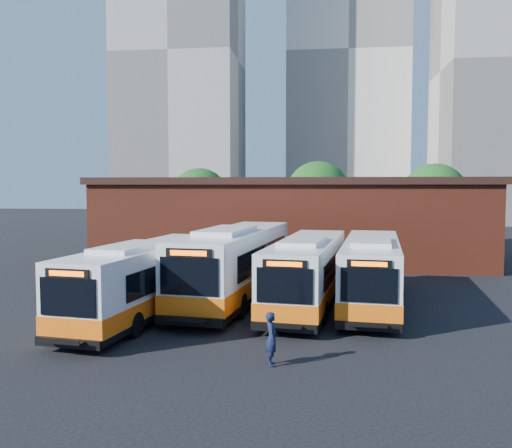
# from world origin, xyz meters

# --- Properties ---
(ground) EXTENTS (220.00, 220.00, 0.00)m
(ground) POSITION_xyz_m (0.00, 0.00, 0.00)
(ground) COLOR black
(bus_west) EXTENTS (4.18, 12.52, 3.36)m
(bus_west) POSITION_xyz_m (-5.48, 1.01, 1.53)
(bus_west) COLOR white
(bus_west) RESTS_ON ground
(bus_midwest) EXTENTS (4.51, 14.09, 3.78)m
(bus_midwest) POSITION_xyz_m (-2.04, 4.93, 1.72)
(bus_midwest) COLOR white
(bus_midwest) RESTS_ON ground
(bus_mideast) EXTENTS (4.05, 12.67, 3.40)m
(bus_mideast) POSITION_xyz_m (1.63, 3.97, 1.54)
(bus_mideast) COLOR white
(bus_mideast) RESTS_ON ground
(bus_east) EXTENTS (3.85, 12.55, 3.37)m
(bus_east) POSITION_xyz_m (4.72, 4.46, 1.53)
(bus_east) COLOR white
(bus_east) RESTS_ON ground
(transit_worker) EXTENTS (0.50, 0.69, 1.75)m
(transit_worker) POSITION_xyz_m (0.69, -5.04, 0.87)
(transit_worker) COLOR #121835
(transit_worker) RESTS_ON ground
(depot_building) EXTENTS (28.60, 12.60, 6.40)m
(depot_building) POSITION_xyz_m (0.00, 20.00, 3.26)
(depot_building) COLOR maroon
(depot_building) RESTS_ON ground
(tree_west) EXTENTS (6.00, 6.00, 7.65)m
(tree_west) POSITION_xyz_m (-10.00, 32.00, 4.64)
(tree_west) COLOR #382314
(tree_west) RESTS_ON ground
(tree_mid) EXTENTS (6.56, 6.56, 8.36)m
(tree_mid) POSITION_xyz_m (2.00, 34.00, 5.08)
(tree_mid) COLOR #382314
(tree_mid) RESTS_ON ground
(tree_east) EXTENTS (6.24, 6.24, 7.96)m
(tree_east) POSITION_xyz_m (13.00, 31.00, 4.83)
(tree_east) COLOR #382314
(tree_east) RESTS_ON ground
(tower_left) EXTENTS (20.00, 18.00, 56.20)m
(tower_left) POSITION_xyz_m (-22.00, 72.00, 27.84)
(tower_left) COLOR #AEA9A0
(tower_left) RESTS_ON ground
(tower_center) EXTENTS (22.00, 20.00, 61.20)m
(tower_center) POSITION_xyz_m (7.00, 86.00, 30.34)
(tower_center) COLOR silver
(tower_center) RESTS_ON ground
(tower_right) EXTENTS (18.00, 18.00, 49.20)m
(tower_right) POSITION_xyz_m (30.00, 68.00, 24.34)
(tower_right) COLOR #AEA9A0
(tower_right) RESTS_ON ground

